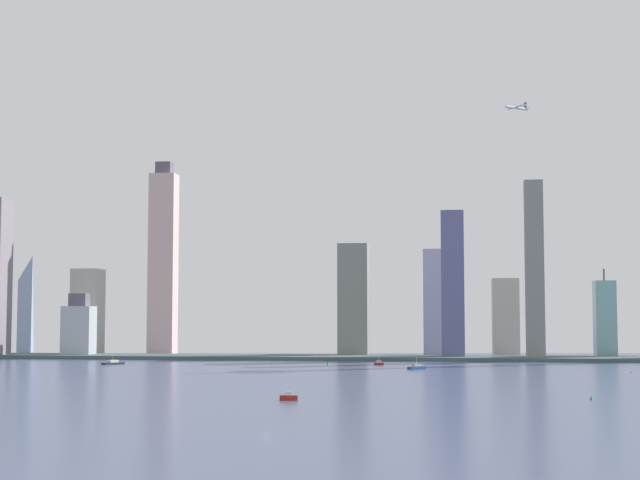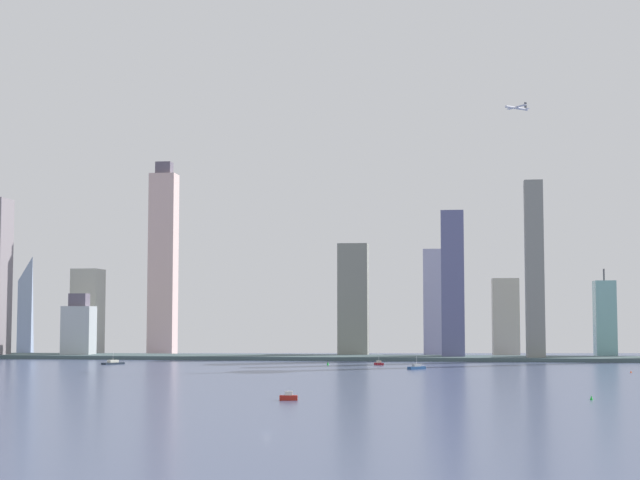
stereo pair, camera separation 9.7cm
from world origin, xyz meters
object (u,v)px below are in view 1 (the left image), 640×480
skyscraper_6 (534,270)px  boat_5 (379,363)px  boat_1 (289,397)px  skyscraper_2 (79,329)px  skyscraper_10 (87,312)px  boat_0 (113,363)px  skyscraper_0 (163,262)px  channel_buoy_2 (328,363)px  skyscraper_4 (353,301)px  skyscraper_7 (605,320)px  channel_buoy_1 (631,372)px  skyscraper_9 (28,285)px  skyscraper_5 (435,302)px  boat_4 (417,367)px  channel_buoy_0 (592,398)px  skyscraper_3 (506,317)px  airplane (517,108)px  skyscraper_11 (453,285)px

skyscraper_6 → boat_5: size_ratio=19.28×
boat_1 → boat_5: bearing=-100.9°
skyscraper_2 → skyscraper_10: size_ratio=0.71×
skyscraper_10 → boat_0: skyscraper_10 is taller
skyscraper_0 → channel_buoy_2: 271.81m
skyscraper_2 → skyscraper_4: skyscraper_4 is taller
skyscraper_6 → skyscraper_7: size_ratio=1.92×
channel_buoy_1 → skyscraper_9: bearing=154.0°
skyscraper_5 → skyscraper_7: 162.65m
boat_1 → channel_buoy_1: 311.97m
skyscraper_6 → boat_5: bearing=-147.8°
skyscraper_0 → channel_buoy_1: 482.02m
skyscraper_9 → boat_4: (405.09, -246.57, -67.94)m
skyscraper_5 → boat_1: (-63.00, -511.59, -49.95)m
channel_buoy_0 → channel_buoy_2: (-158.18, 294.18, 0.33)m
skyscraper_3 → channel_buoy_0: bearing=-88.9°
skyscraper_7 → skyscraper_0: bearing=175.3°
boat_1 → boat_4: boat_4 is taller
skyscraper_9 → channel_buoy_2: (334.53, -196.20, -67.99)m
skyscraper_6 → skyscraper_7: bearing=39.7°
airplane → boat_4: bearing=15.8°
skyscraper_6 → boat_4: size_ratio=11.58×
skyscraper_4 → skyscraper_10: (-258.07, 9.51, -10.72)m
skyscraper_7 → skyscraper_10: 484.52m
boat_0 → boat_1: bearing=-110.8°
skyscraper_2 → channel_buoy_1: 490.82m
skyscraper_7 → skyscraper_4: bearing=-178.1°
skyscraper_10 → skyscraper_9: bearing=148.1°
skyscraper_0 → skyscraper_11: size_ratio=1.46×
channel_buoy_2 → channel_buoy_0: bearing=-61.7°
skyscraper_2 → skyscraper_3: bearing=12.7°
boat_4 → channel_buoy_2: (-70.56, 50.37, -0.05)m
skyscraper_5 → skyscraper_9: 416.89m
skyscraper_0 → channel_buoy_0: size_ratio=94.04×
boat_5 → channel_buoy_2: boat_5 is taller
skyscraper_0 → skyscraper_7: (419.65, -34.67, -56.95)m
skyscraper_11 → channel_buoy_0: (59.86, -400.05, -64.37)m
skyscraper_0 → skyscraper_3: 339.25m
skyscraper_7 → boat_1: skyscraper_7 is taller
skyscraper_5 → skyscraper_10: skyscraper_5 is taller
skyscraper_7 → skyscraper_9: skyscraper_9 is taller
boat_4 → channel_buoy_1: 147.73m
skyscraper_4 → boat_4: size_ratio=7.84×
channel_buoy_2 → airplane: 270.04m
skyscraper_5 → channel_buoy_1: bearing=-63.5°
skyscraper_0 → skyscraper_7: skyscraper_0 is taller
skyscraper_9 → airplane: size_ratio=6.69×
boat_5 → channel_buoy_0: bearing=153.5°
skyscraper_11 → skyscraper_2: bearing=-179.0°
skyscraper_4 → boat_4: 201.70m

